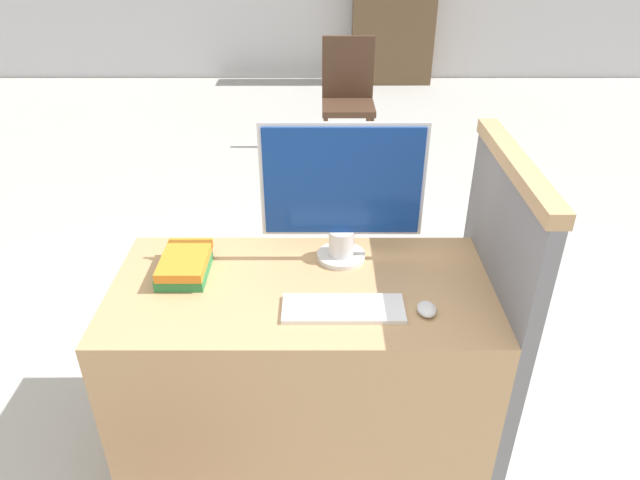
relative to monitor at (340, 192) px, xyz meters
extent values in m
cube|color=tan|center=(-0.15, -0.18, -0.66)|extent=(1.34, 0.67, 0.76)
cube|color=slate|center=(0.55, -0.13, -0.45)|extent=(0.05, 0.77, 1.17)
cube|color=tan|center=(0.55, -0.13, 0.16)|extent=(0.07, 0.77, 0.05)
cylinder|color=silver|center=(0.00, 0.00, -0.27)|extent=(0.18, 0.18, 0.02)
cylinder|color=silver|center=(0.00, 0.00, -0.21)|extent=(0.09, 0.09, 0.10)
cube|color=silver|center=(0.00, 0.00, 0.04)|extent=(0.58, 0.01, 0.43)
cube|color=navy|center=(0.00, 0.00, 0.04)|extent=(0.55, 0.02, 0.40)
cube|color=white|center=(0.00, -0.33, -0.27)|extent=(0.40, 0.15, 0.02)
ellipsoid|color=silver|center=(0.27, -0.34, -0.26)|extent=(0.06, 0.08, 0.03)
cube|color=#2D7F42|center=(-0.57, -0.11, -0.26)|extent=(0.17, 0.22, 0.04)
cube|color=orange|center=(-0.56, -0.11, -0.22)|extent=(0.16, 0.25, 0.03)
cylinder|color=#4C3323|center=(-0.03, 2.71, -0.83)|extent=(0.04, 0.04, 0.41)
cylinder|color=#4C3323|center=(0.35, 2.71, -0.83)|extent=(0.04, 0.04, 0.41)
cylinder|color=#4C3323|center=(-0.03, 3.09, -0.83)|extent=(0.04, 0.04, 0.41)
cylinder|color=#4C3323|center=(0.35, 3.09, -0.83)|extent=(0.04, 0.04, 0.41)
cube|color=#4C3323|center=(0.16, 2.90, -0.60)|extent=(0.44, 0.44, 0.05)
cube|color=#4C3323|center=(0.16, 3.10, -0.32)|extent=(0.44, 0.04, 0.51)
camera|label=1|loc=(-0.08, -1.82, 0.88)|focal=32.00mm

